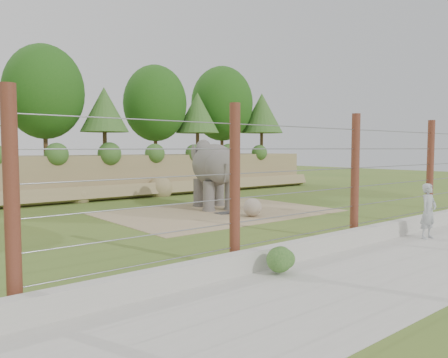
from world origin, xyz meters
TOP-DOWN VIEW (x-y plane):
  - ground at (0.00, 0.00)m, footprint 90.00×90.00m
  - back_embankment at (0.59, 12.68)m, footprint 30.00×5.52m
  - dirt_patch at (0.50, 3.00)m, footprint 10.00×7.00m
  - drain_grate at (0.52, 2.46)m, footprint 1.00×0.60m
  - elephant at (1.12, 4.12)m, footprint 3.06×4.41m
  - stone_ball at (0.74, 0.98)m, footprint 0.78×0.78m
  - retaining_wall at (0.00, -5.00)m, footprint 26.00×0.35m
  - walkway at (0.00, -7.00)m, footprint 26.00×4.00m
  - barrier_fence at (0.00, -4.50)m, footprint 20.26×0.26m
  - walkway_shrub at (-4.42, -5.80)m, footprint 0.64×0.64m
  - zookeeper at (2.03, -5.89)m, footprint 0.68×0.48m

SIDE VIEW (x-z plane):
  - ground at x=0.00m, z-range 0.00..0.00m
  - walkway at x=0.00m, z-range 0.00..0.01m
  - dirt_patch at x=0.50m, z-range 0.00..0.02m
  - drain_grate at x=0.52m, z-range 0.02..0.05m
  - retaining_wall at x=0.00m, z-range 0.00..0.50m
  - walkway_shrub at x=-4.42m, z-range 0.01..0.65m
  - stone_ball at x=0.74m, z-range 0.02..0.80m
  - zookeeper at x=2.03m, z-range 0.01..1.79m
  - elephant at x=1.12m, z-range 0.00..3.28m
  - barrier_fence at x=0.00m, z-range 0.00..4.00m
  - back_embankment at x=0.59m, z-range -0.42..8.35m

